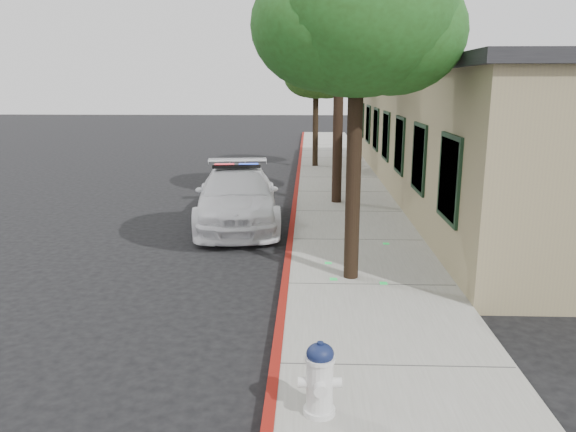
# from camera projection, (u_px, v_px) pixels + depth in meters

# --- Properties ---
(ground) EXTENTS (120.00, 120.00, 0.00)m
(ground) POSITION_uv_depth(u_px,v_px,m) (282.00, 291.00, 10.20)
(ground) COLOR black
(ground) RESTS_ON ground
(sidewalk) EXTENTS (3.20, 60.00, 0.15)m
(sidewalk) POSITION_uv_depth(u_px,v_px,m) (356.00, 242.00, 13.04)
(sidewalk) COLOR gray
(sidewalk) RESTS_ON ground
(red_curb) EXTENTS (0.14, 60.00, 0.16)m
(red_curb) POSITION_uv_depth(u_px,v_px,m) (290.00, 242.00, 13.09)
(red_curb) COLOR maroon
(red_curb) RESTS_ON ground
(clapboard_building) EXTENTS (7.30, 20.89, 4.24)m
(clapboard_building) POSITION_uv_depth(u_px,v_px,m) (498.00, 134.00, 18.21)
(clapboard_building) COLOR #887A59
(clapboard_building) RESTS_ON ground
(police_car) EXTENTS (2.74, 5.47, 1.65)m
(police_car) POSITION_uv_depth(u_px,v_px,m) (237.00, 196.00, 14.93)
(police_car) COLOR white
(police_car) RESTS_ON ground
(fire_hydrant) EXTENTS (0.48, 0.42, 0.86)m
(fire_hydrant) POSITION_uv_depth(u_px,v_px,m) (320.00, 378.00, 6.04)
(fire_hydrant) COLOR silver
(fire_hydrant) RESTS_ON sidewalk
(street_tree_near) EXTENTS (3.71, 3.37, 6.18)m
(street_tree_near) POSITION_uv_depth(u_px,v_px,m) (358.00, 21.00, 9.42)
(street_tree_near) COLOR black
(street_tree_near) RESTS_ON sidewalk
(street_tree_mid) EXTENTS (3.84, 3.56, 6.80)m
(street_tree_mid) POSITION_uv_depth(u_px,v_px,m) (341.00, 28.00, 16.05)
(street_tree_mid) COLOR black
(street_tree_mid) RESTS_ON sidewalk
(street_tree_far) EXTENTS (2.96, 2.81, 5.32)m
(street_tree_far) POSITION_uv_depth(u_px,v_px,m) (317.00, 74.00, 23.91)
(street_tree_far) COLOR black
(street_tree_far) RESTS_ON sidewalk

